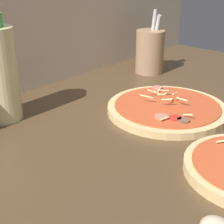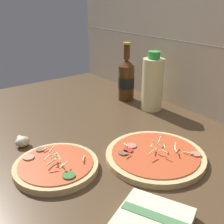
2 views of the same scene
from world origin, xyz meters
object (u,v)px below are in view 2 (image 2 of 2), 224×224
(pizza_near, at_px, (56,166))
(beer_bottle, at_px, (126,79))
(dish_towel, at_px, (153,220))
(mushroom_left, at_px, (22,141))
(oil_bottle, at_px, (152,83))
(pizza_far, at_px, (155,156))

(pizza_near, height_order, beer_bottle, beer_bottle)
(pizza_near, distance_m, dish_towel, 0.32)
(pizza_near, xyz_separation_m, mushroom_left, (-0.19, -0.03, 0.01))
(mushroom_left, bearing_deg, dish_towel, 11.02)
(pizza_near, xyz_separation_m, beer_bottle, (-0.32, 0.52, 0.09))
(pizza_near, height_order, mushroom_left, pizza_near)
(oil_bottle, bearing_deg, pizza_near, -72.84)
(pizza_far, height_order, dish_towel, pizza_far)
(oil_bottle, bearing_deg, dish_towel, -44.12)
(pizza_near, distance_m, pizza_far, 0.29)
(pizza_near, relative_size, pizza_far, 0.80)
(pizza_near, xyz_separation_m, dish_towel, (0.31, 0.07, 0.00))
(mushroom_left, bearing_deg, oil_bottle, 87.68)
(oil_bottle, height_order, mushroom_left, oil_bottle)
(pizza_far, distance_m, mushroom_left, 0.42)
(pizza_far, height_order, beer_bottle, beer_bottle)
(dish_towel, bearing_deg, pizza_far, 133.97)
(pizza_near, relative_size, beer_bottle, 0.90)
(pizza_far, relative_size, mushroom_left, 5.99)
(pizza_far, distance_m, oil_bottle, 0.41)
(pizza_far, relative_size, beer_bottle, 1.13)
(pizza_near, distance_m, mushroom_left, 0.19)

